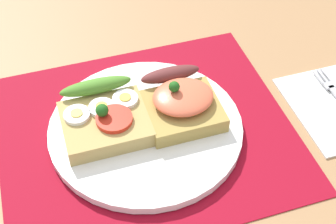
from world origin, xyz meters
The scene contains 5 objects.
ground_plane centered at (0.00, 0.00, -1.60)cm, with size 120.00×90.00×3.20cm, color #9D7148.
placemat centered at (0.00, 0.00, 0.15)cm, with size 37.21×32.29×0.30cm, color maroon.
plate centered at (0.00, 0.00, 0.87)cm, with size 24.77×24.77×1.13cm, color white.
sandwich_egg_tomato centered at (-4.89, 1.51, 2.97)cm, with size 10.59×10.54×4.39cm.
sandwich_salmon centered at (4.99, 0.96, 3.37)cm, with size 9.45×9.98×5.36cm.
Camera 1 is at (-9.72, -40.08, 47.23)cm, focal length 51.75 mm.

